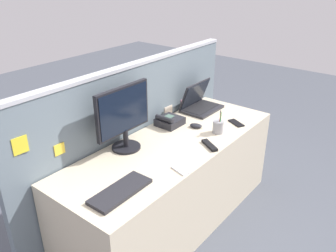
{
  "coord_description": "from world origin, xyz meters",
  "views": [
    {
      "loc": [
        -1.78,
        -1.36,
        1.9
      ],
      "look_at": [
        0.0,
        0.05,
        0.83
      ],
      "focal_mm": 37.22,
      "sensor_mm": 36.0,
      "label": 1
    }
  ],
  "objects": [
    {
      "name": "desk",
      "position": [
        0.0,
        0.0,
        0.35
      ],
      "size": [
        1.89,
        0.67,
        0.71
      ],
      "primitive_type": "cube",
      "color": "beige",
      "rests_on": "ground_plane"
    },
    {
      "name": "computer_mouse_right_hand",
      "position": [
        0.31,
        0.02,
        0.72
      ],
      "size": [
        0.09,
        0.11,
        0.03
      ],
      "primitive_type": "ellipsoid",
      "rotation": [
        0.0,
        0.0,
        0.31
      ],
      "color": "#232328",
      "rests_on": "desk"
    },
    {
      "name": "laptop",
      "position": [
        0.65,
        0.21,
        0.77
      ],
      "size": [
        0.36,
        0.26,
        0.25
      ],
      "color": "#232328",
      "rests_on": "desk"
    },
    {
      "name": "pen_cup",
      "position": [
        0.34,
        -0.17,
        0.76
      ],
      "size": [
        0.08,
        0.08,
        0.18
      ],
      "color": "#99999E",
      "rests_on": "desk"
    },
    {
      "name": "keyboard_main",
      "position": [
        -0.67,
        -0.13,
        0.72
      ],
      "size": [
        0.39,
        0.16,
        0.02
      ],
      "primitive_type": "cube",
      "rotation": [
        0.0,
        0.0,
        0.02
      ],
      "color": "#232328",
      "rests_on": "desk"
    },
    {
      "name": "desktop_monitor",
      "position": [
        -0.27,
        0.22,
        0.96
      ],
      "size": [
        0.47,
        0.2,
        0.45
      ],
      "color": "black",
      "rests_on": "desk"
    },
    {
      "name": "cell_phone_black_slab",
      "position": [
        0.58,
        -0.2,
        0.71
      ],
      "size": [
        0.12,
        0.16,
        0.01
      ],
      "primitive_type": "cube",
      "rotation": [
        0.0,
        0.0,
        -0.46
      ],
      "color": "black",
      "rests_on": "desk"
    },
    {
      "name": "ground_plane",
      "position": [
        0.0,
        0.0,
        0.0
      ],
      "size": [
        10.0,
        10.0,
        0.0
      ],
      "primitive_type": "plane",
      "color": "#4C515B"
    },
    {
      "name": "desk_phone",
      "position": [
        0.22,
        0.21,
        0.74
      ],
      "size": [
        0.2,
        0.18,
        0.09
      ],
      "color": "#232328",
      "rests_on": "desk"
    },
    {
      "name": "tv_remote",
      "position": [
        0.11,
        -0.24,
        0.72
      ],
      "size": [
        0.12,
        0.17,
        0.02
      ],
      "primitive_type": "cube",
      "rotation": [
        0.0,
        0.0,
        -0.52
      ],
      "color": "black",
      "rests_on": "desk"
    },
    {
      "name": "cell_phone_white_slab",
      "position": [
        -0.27,
        -0.26,
        0.71
      ],
      "size": [
        0.09,
        0.14,
        0.01
      ],
      "primitive_type": "cube",
      "rotation": [
        0.0,
        0.0,
        -0.25
      ],
      "color": "silver",
      "rests_on": "desk"
    },
    {
      "name": "cubicle_divider",
      "position": [
        -0.0,
        0.38,
        0.62
      ],
      "size": [
        2.23,
        0.08,
        1.24
      ],
      "color": "slate",
      "rests_on": "ground_plane"
    }
  ]
}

